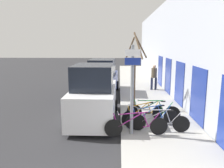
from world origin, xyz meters
The scene contains 13 objects.
ground_plane centered at (0.00, 11.20, 0.00)m, with size 80.00×80.00×0.00m, color #28282B.
sidewalk_curb centered at (2.60, 14.00, 0.07)m, with size 3.20×32.00×0.15m.
building_facade centered at (4.35, 13.93, 3.22)m, with size 0.23×32.00×6.50m.
signpost centered at (1.39, 4.43, 1.90)m, with size 0.55×0.14×3.25m.
bicycle_0 centered at (1.55, 4.25, 0.54)m, with size 2.30×0.49×0.90m.
bicycle_1 centered at (2.45, 4.72, 0.53)m, with size 2.26×0.44×0.88m.
bicycle_2 centered at (2.26, 5.19, 0.53)m, with size 2.18×0.93×0.88m.
bicycle_3 centered at (1.97, 5.72, 0.51)m, with size 1.89×1.20×0.84m.
bicycle_4 centered at (2.40, 5.94, 0.54)m, with size 2.28×0.51×0.92m.
parked_car_0 centered at (-0.20, 6.23, 1.14)m, with size 2.08×4.23×2.56m.
parked_car_1 centered at (-0.20, 11.51, 1.09)m, with size 2.17×4.63×2.43m.
pedestrian_near centered at (3.44, 12.48, 1.20)m, with size 0.47×0.40×1.81m.
street_tree centered at (1.69, 7.71, 1.93)m, with size 1.10×1.48×3.86m.
Camera 1 is at (0.92, -3.21, 3.43)m, focal length 35.00 mm.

